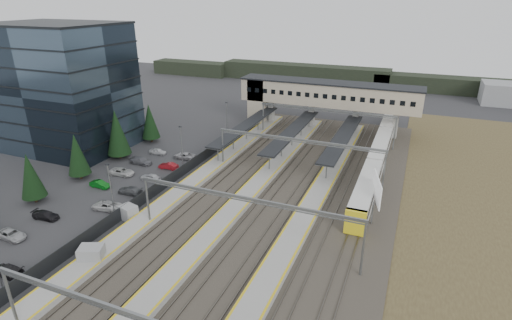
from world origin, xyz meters
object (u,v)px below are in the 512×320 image
at_px(relay_cabin_far, 129,212).
at_px(footbridge, 316,95).
at_px(office_building, 62,87).
at_px(train, 380,151).
at_px(relay_cabin_near, 92,255).
at_px(billboard, 377,190).

distance_m(relay_cabin_far, footbridge, 51.95).
distance_m(office_building, train, 62.86).
distance_m(relay_cabin_near, relay_cabin_far, 10.14).
xyz_separation_m(office_building, relay_cabin_near, (32.90, -29.48, -11.06)).
relative_size(relay_cabin_far, billboard, 0.39).
bearing_deg(billboard, footbridge, 116.78).
distance_m(office_building, relay_cabin_near, 45.54).
bearing_deg(relay_cabin_near, footbridge, 79.71).
bearing_deg(train, relay_cabin_near, -120.95).
relative_size(office_building, billboard, 3.73).
height_order(relay_cabin_near, train, train).
relative_size(office_building, relay_cabin_far, 9.48).
distance_m(train, billboard, 21.55).
relative_size(relay_cabin_near, billboard, 0.50).
xyz_separation_m(relay_cabin_far, train, (29.75, 35.41, 0.94)).
bearing_deg(billboard, train, 94.56).
xyz_separation_m(relay_cabin_far, footbridge, (13.45, 49.69, 6.93)).
bearing_deg(train, footbridge, 138.76).
height_order(relay_cabin_far, footbridge, footbridge).
xyz_separation_m(footbridge, train, (16.30, -14.29, -5.99)).
bearing_deg(footbridge, train, -41.24).
bearing_deg(train, billboard, -85.44).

